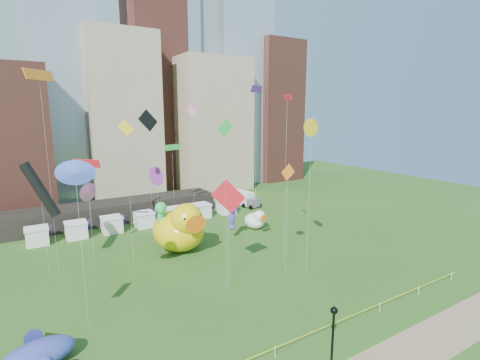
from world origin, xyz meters
TOP-DOWN VIEW (x-y plane):
  - ground at (0.00, 0.00)m, footprint 160.00×160.00m
  - skyline at (2.25, 61.06)m, footprint 101.00×23.00m
  - pavilion at (-4.00, 42.00)m, footprint 38.00×6.00m
  - vendor_tents at (1.02, 36.00)m, footprint 33.24×2.80m
  - caution_tape at (0.00, 0.00)m, footprint 50.00×0.06m
  - big_duck at (2.04, 23.40)m, footprint 7.29×9.24m
  - small_duck at (15.58, 25.83)m, footprint 3.43×4.28m
  - seahorse_green at (-0.16, 24.08)m, footprint 2.00×2.22m
  - seahorse_purple at (10.05, 23.53)m, footprint 1.34×1.63m
  - whale_inflatable at (-15.12, 8.33)m, footprint 5.29×6.43m
  - lamppost at (2.57, -3.20)m, footprint 0.53×0.53m
  - box_truck at (21.61, 38.88)m, footprint 3.56×6.71m
  - kite_0 at (-7.91, 29.16)m, footprint 3.08×2.71m
  - kite_1 at (8.72, 33.75)m, footprint 1.60×0.86m
  - kite_2 at (-13.35, 25.09)m, footprint 3.89×2.29m
  - kite_3 at (2.08, 11.12)m, footprint 1.68×0.36m
  - kite_4 at (-4.49, 22.15)m, footprint 1.66×0.81m
  - kite_6 at (10.01, 11.31)m, footprint 0.37×1.91m
  - kite_7 at (0.61, 27.53)m, footprint 0.79×2.65m
  - kite_8 at (11.39, 13.45)m, footprint 0.72×1.86m
  - kite_9 at (-8.00, 28.06)m, footprint 1.73×1.89m
  - kite_10 at (1.02, 31.61)m, footprint 3.09×0.87m
  - kite_11 at (4.85, 32.64)m, footprint 2.75×1.46m
  - kite_12 at (11.45, 9.40)m, footprint 0.66×1.95m
  - kite_13 at (-11.27, 11.76)m, footprint 2.03×0.82m
  - kite_14 at (-12.39, 24.68)m, footprint 3.03×2.95m
  - kite_15 at (17.89, 29.37)m, footprint 3.37×2.25m
  - kite_16 at (2.44, 11.22)m, footprint 3.39×1.11m

SIDE VIEW (x-z plane):
  - ground at x=0.00m, z-range 0.00..0.00m
  - caution_tape at x=0.00m, z-range 0.23..1.13m
  - whale_inflatable at x=-15.12m, z-range -0.09..2.10m
  - vendor_tents at x=1.02m, z-range -0.09..2.31m
  - box_truck at x=21.61m, z-range 0.04..2.75m
  - small_duck at x=15.58m, z-range -0.13..3.01m
  - pavilion at x=-4.00m, z-range 0.00..3.20m
  - lamppost at x=2.57m, z-range 0.56..5.61m
  - big_duck at x=2.04m, z-range -0.28..6.55m
  - seahorse_purple at x=10.05m, z-range 1.05..6.20m
  - seahorse_green at x=-0.16m, z-range 1.53..8.34m
  - kite_9 at x=-8.00m, z-range 3.55..12.95m
  - kite_7 at x=0.61m, z-range 4.14..15.05m
  - kite_2 at x=-13.35m, z-range 3.26..16.16m
  - kite_16 at x=2.44m, z-range 3.96..15.58m
  - kite_6 at x=10.01m, z-range 5.02..17.58m
  - kite_0 at x=-7.91m, z-range 5.55..17.82m
  - kite_11 at x=4.85m, z-range 6.11..19.34m
  - kite_13 at x=-11.27m, z-range 6.14..20.52m
  - kite_4 at x=-4.49m, z-range 7.07..24.33m
  - kite_3 at x=2.08m, z-range 7.13..24.59m
  - kite_12 at x=11.45m, z-range 7.72..25.18m
  - kite_10 at x=1.02m, z-range 7.41..25.89m
  - kite_1 at x=8.72m, z-range 7.88..27.08m
  - kite_8 at x=11.39m, z-range 9.34..29.35m
  - skyline at x=2.25m, z-range -12.56..55.44m
  - kite_15 at x=17.89m, z-range 10.41..32.58m
  - kite_14 at x=-12.39m, z-range 10.53..32.96m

